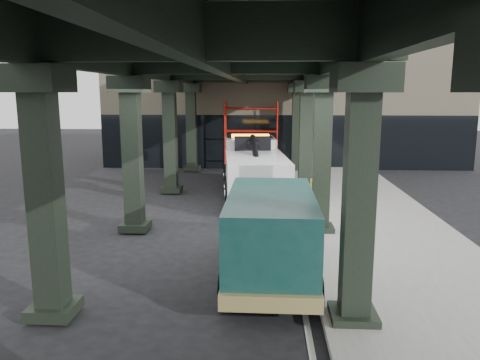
% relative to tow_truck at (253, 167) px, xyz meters
% --- Properties ---
extents(ground, '(90.00, 90.00, 0.00)m').
position_rel_tow_truck_xyz_m(ground, '(-0.31, -7.51, -1.32)').
color(ground, black).
rests_on(ground, ground).
extents(sidewalk, '(5.00, 40.00, 0.15)m').
position_rel_tow_truck_xyz_m(sidewalk, '(4.19, -5.51, -1.25)').
color(sidewalk, gray).
rests_on(sidewalk, ground).
extents(lane_stripe, '(0.12, 38.00, 0.01)m').
position_rel_tow_truck_xyz_m(lane_stripe, '(1.39, -5.51, -1.32)').
color(lane_stripe, silver).
rests_on(lane_stripe, ground).
extents(viaduct, '(7.40, 32.00, 6.40)m').
position_rel_tow_truck_xyz_m(viaduct, '(-0.71, -5.51, 4.14)').
color(viaduct, black).
rests_on(viaduct, ground).
extents(building, '(22.00, 10.00, 8.00)m').
position_rel_tow_truck_xyz_m(building, '(1.69, 12.49, 2.68)').
color(building, '#C6B793').
rests_on(building, ground).
extents(scaffolding, '(3.08, 0.88, 4.00)m').
position_rel_tow_truck_xyz_m(scaffolding, '(-0.31, 7.14, 0.78)').
color(scaffolding, red).
rests_on(scaffolding, ground).
extents(tow_truck, '(3.09, 8.45, 2.71)m').
position_rel_tow_truck_xyz_m(tow_truck, '(0.00, 0.00, 0.00)').
color(tow_truck, black).
rests_on(tow_truck, ground).
extents(towed_van, '(2.22, 5.42, 2.19)m').
position_rel_tow_truck_xyz_m(towed_van, '(0.69, -9.25, -0.15)').
color(towed_van, '#0F3935').
rests_on(towed_van, ground).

